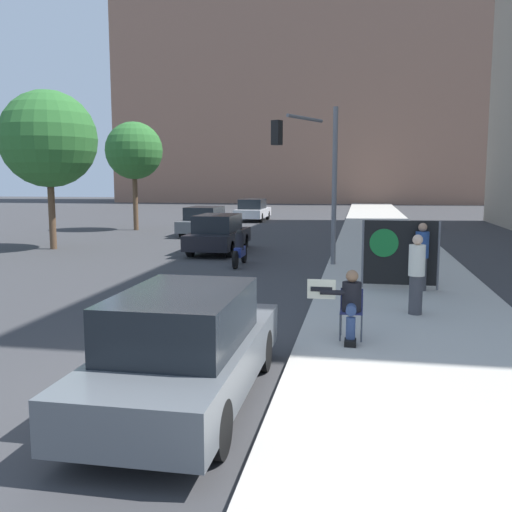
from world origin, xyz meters
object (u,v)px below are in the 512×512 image
at_px(traffic_light_pole, 311,160).
at_px(street_tree_near_curb, 48,139).
at_px(seated_protester, 350,302).
at_px(car_on_road_distant, 253,210).
at_px(jogger_on_sidewalk, 416,274).
at_px(parked_car_curbside, 186,348).
at_px(protest_banner, 400,253).
at_px(car_on_road_midblock, 205,221).
at_px(pedestrian_behind, 422,256).
at_px(car_on_road_nearest, 218,234).
at_px(street_tree_midblock, 134,151).
at_px(motorcycle_on_road, 240,250).

bearing_deg(traffic_light_pole, street_tree_near_curb, 166.50).
distance_m(seated_protester, car_on_road_distant, 30.54).
relative_size(jogger_on_sidewalk, parked_car_curbside, 0.37).
relative_size(protest_banner, car_on_road_midblock, 0.41).
relative_size(jogger_on_sidewalk, car_on_road_midblock, 0.35).
height_order(pedestrian_behind, car_on_road_midblock, pedestrian_behind).
xyz_separation_m(parked_car_curbside, car_on_road_midblock, (-5.90, 22.19, -0.01)).
xyz_separation_m(traffic_light_pole, parked_car_curbside, (-0.50, -12.41, -2.81)).
xyz_separation_m(jogger_on_sidewalk, parked_car_curbside, (-3.37, -5.22, -0.22)).
height_order(pedestrian_behind, traffic_light_pole, traffic_light_pole).
relative_size(protest_banner, car_on_road_nearest, 0.44).
height_order(jogger_on_sidewalk, car_on_road_nearest, jogger_on_sidewalk).
height_order(seated_protester, car_on_road_distant, car_on_road_distant).
xyz_separation_m(seated_protester, protest_banner, (1.15, 5.02, 0.26)).
relative_size(traffic_light_pole, parked_car_curbside, 1.12).
bearing_deg(protest_banner, street_tree_midblock, 130.49).
distance_m(pedestrian_behind, street_tree_midblock, 22.05).
distance_m(seated_protester, street_tree_near_curb, 17.85).
distance_m(jogger_on_sidewalk, street_tree_near_curb, 17.44).
bearing_deg(street_tree_midblock, pedestrian_behind, -48.70).
height_order(car_on_road_nearest, street_tree_near_curb, street_tree_near_curb).
relative_size(pedestrian_behind, street_tree_midblock, 0.28).
bearing_deg(seated_protester, street_tree_midblock, 106.27).
xyz_separation_m(seated_protester, car_on_road_nearest, (-5.47, 12.19, -0.03)).
distance_m(traffic_light_pole, street_tree_near_curb, 11.44).
height_order(motorcycle_on_road, street_tree_midblock, street_tree_midblock).
xyz_separation_m(seated_protester, jogger_on_sidewalk, (1.32, 2.19, 0.19)).
bearing_deg(parked_car_curbside, jogger_on_sidewalk, 57.17).
bearing_deg(parked_car_curbside, car_on_road_midblock, 104.88).
height_order(seated_protester, street_tree_near_curb, street_tree_near_curb).
relative_size(seated_protester, street_tree_midblock, 0.20).
bearing_deg(pedestrian_behind, motorcycle_on_road, -71.32).
height_order(jogger_on_sidewalk, pedestrian_behind, pedestrian_behind).
height_order(parked_car_curbside, car_on_road_midblock, parked_car_curbside).
distance_m(protest_banner, car_on_road_nearest, 9.76).
bearing_deg(car_on_road_distant, pedestrian_behind, -69.88).
height_order(car_on_road_midblock, motorcycle_on_road, car_on_road_midblock).
distance_m(parked_car_curbside, car_on_road_nearest, 15.61).
relative_size(traffic_light_pole, car_on_road_distant, 1.09).
bearing_deg(street_tree_midblock, motorcycle_on_road, -54.53).
height_order(pedestrian_behind, car_on_road_nearest, pedestrian_behind).
bearing_deg(seated_protester, street_tree_near_curb, 121.77).
relative_size(car_on_road_nearest, car_on_road_midblock, 0.94).
bearing_deg(protest_banner, motorcycle_on_road, 142.55).
height_order(street_tree_near_curb, street_tree_midblock, street_tree_near_curb).
distance_m(pedestrian_behind, car_on_road_nearest, 10.24).
xyz_separation_m(parked_car_curbside, car_on_road_distant, (-5.34, 32.67, 0.00)).
relative_size(parked_car_curbside, car_on_road_nearest, 1.02).
relative_size(car_on_road_midblock, street_tree_near_curb, 0.73).
distance_m(motorcycle_on_road, street_tree_midblock, 15.67).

